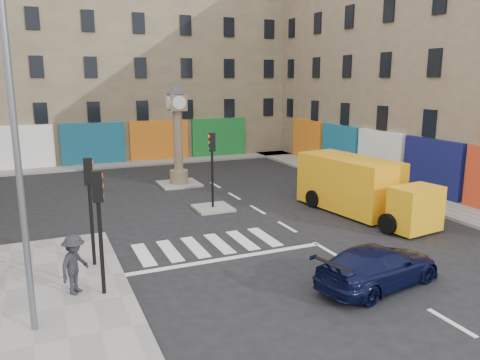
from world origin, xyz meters
TOP-DOWN VIEW (x-y plane):
  - ground at (0.00, 0.00)m, footprint 120.00×120.00m
  - sidewalk_right at (8.70, 10.00)m, footprint 2.60×30.00m
  - sidewalk_far at (-4.00, 22.20)m, footprint 32.00×2.40m
  - island_near at (-2.00, 8.00)m, footprint 1.80×1.80m
  - island_far at (-2.00, 14.00)m, footprint 2.40×2.40m
  - building_right at (15.00, 10.00)m, footprint 10.00×30.00m
  - building_far at (-4.00, 28.00)m, footprint 32.00×10.00m
  - traffic_light_left_near at (-8.30, 0.20)m, footprint 0.28×0.22m
  - traffic_light_left_far at (-8.30, 2.60)m, footprint 0.28×0.22m
  - traffic_light_island at (-2.00, 8.00)m, footprint 0.28×0.22m
  - lamp_post at (-10.20, -1.20)m, footprint 0.50×0.25m
  - clock_pillar at (-2.00, 14.00)m, footprint 1.20×1.20m
  - navy_sedan at (-0.29, -2.37)m, footprint 4.76×2.66m
  - yellow_van at (4.14, 4.42)m, footprint 3.21×7.52m
  - pedestrian_dark at (-9.05, 0.53)m, footprint 1.24×1.32m

SIDE VIEW (x-z plane):
  - ground at x=0.00m, z-range 0.00..0.00m
  - island_near at x=-2.00m, z-range 0.00..0.12m
  - island_far at x=-2.00m, z-range 0.00..0.12m
  - sidewalk_right at x=8.70m, z-range 0.00..0.15m
  - sidewalk_far at x=-4.00m, z-range 0.00..0.15m
  - navy_sedan at x=-0.29m, z-range 0.00..1.30m
  - pedestrian_dark at x=-9.05m, z-range 0.15..1.95m
  - yellow_van at x=4.14m, z-range -0.01..2.65m
  - traffic_light_island at x=-2.00m, z-range 0.74..4.44m
  - traffic_light_left_near at x=-8.30m, z-range 0.77..4.47m
  - traffic_light_left_far at x=-8.30m, z-range 0.77..4.47m
  - clock_pillar at x=-2.00m, z-range 0.50..6.60m
  - lamp_post at x=-10.20m, z-range 0.64..8.94m
  - building_right at x=15.00m, z-range 0.00..16.00m
  - building_far at x=-4.00m, z-range 0.00..17.00m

